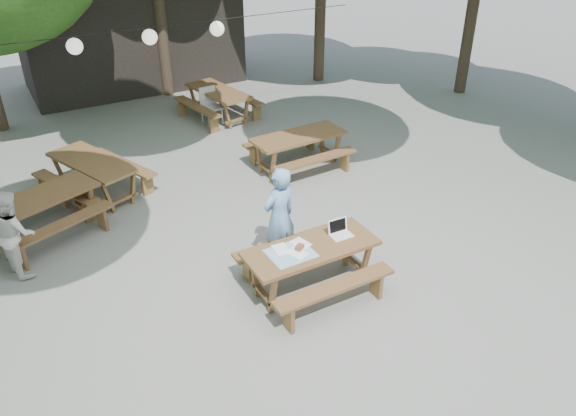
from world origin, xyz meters
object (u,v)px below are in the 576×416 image
(picnic_table_nw, at_px, (41,215))
(plastic_chair, at_px, (212,113))
(woman, at_px, (279,217))
(second_person, at_px, (14,233))
(main_picnic_table, at_px, (311,267))

(picnic_table_nw, xyz_separation_m, plastic_chair, (4.59, 3.40, -0.13))
(woman, distance_m, plastic_chair, 6.32)
(picnic_table_nw, distance_m, second_person, 1.10)
(second_person, bearing_deg, picnic_table_nw, -40.32)
(main_picnic_table, xyz_separation_m, picnic_table_nw, (-3.29, 3.56, 0.00))
(main_picnic_table, height_order, plastic_chair, plastic_chair)
(main_picnic_table, xyz_separation_m, second_person, (-3.76, 2.62, 0.32))
(picnic_table_nw, height_order, woman, woman)
(woman, bearing_deg, picnic_table_nw, -52.86)
(plastic_chair, bearing_deg, woman, -106.58)
(woman, relative_size, second_person, 1.19)
(second_person, bearing_deg, plastic_chair, -63.09)
(main_picnic_table, xyz_separation_m, woman, (-0.09, 0.82, 0.46))
(main_picnic_table, distance_m, second_person, 4.60)
(second_person, bearing_deg, woman, -129.74)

